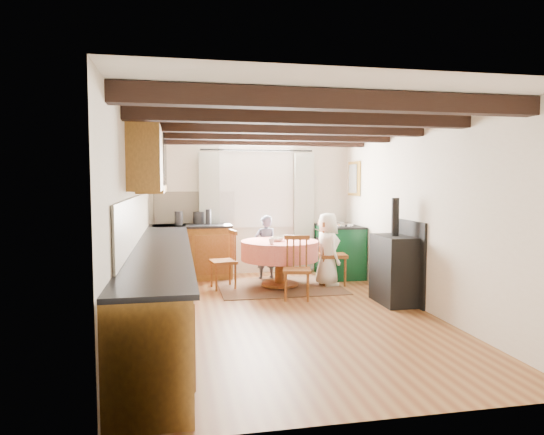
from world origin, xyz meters
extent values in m
cube|color=olive|center=(0.00, 0.00, 0.00)|extent=(3.60, 5.50, 0.00)
cube|color=white|center=(0.00, 0.00, 2.40)|extent=(3.60, 5.50, 0.00)
cube|color=silver|center=(0.00, 2.75, 1.20)|extent=(3.60, 0.00, 2.40)
cube|color=silver|center=(0.00, -2.75, 1.20)|extent=(3.60, 0.00, 2.40)
cube|color=silver|center=(-1.80, 0.00, 1.20)|extent=(0.00, 5.50, 2.40)
cube|color=silver|center=(1.80, 0.00, 1.20)|extent=(0.00, 5.50, 2.40)
cube|color=black|center=(0.00, -2.00, 2.31)|extent=(3.60, 0.16, 0.16)
cube|color=black|center=(0.00, -1.00, 2.31)|extent=(3.60, 0.16, 0.16)
cube|color=black|center=(0.00, 0.00, 2.31)|extent=(3.60, 0.16, 0.16)
cube|color=black|center=(0.00, 1.00, 2.31)|extent=(3.60, 0.16, 0.16)
cube|color=black|center=(0.00, 2.00, 2.31)|extent=(3.60, 0.16, 0.16)
cube|color=beige|center=(-1.78, 0.30, 1.20)|extent=(0.02, 4.50, 0.55)
cube|color=beige|center=(-1.00, 2.73, 1.20)|extent=(1.40, 0.02, 0.55)
cube|color=#976323|center=(-1.50, 0.00, 0.44)|extent=(0.60, 5.30, 0.88)
cube|color=#976323|center=(-1.05, 2.45, 0.44)|extent=(1.30, 0.60, 0.88)
cube|color=black|center=(-1.48, 0.00, 0.90)|extent=(0.64, 5.30, 0.04)
cube|color=black|center=(-1.05, 2.43, 0.90)|extent=(1.30, 0.64, 0.04)
cube|color=#976323|center=(-1.63, 1.20, 1.95)|extent=(0.34, 1.80, 0.90)
cube|color=#976323|center=(-1.63, -0.30, 1.90)|extent=(0.34, 0.90, 0.70)
cube|color=white|center=(0.10, 2.73, 1.60)|extent=(1.34, 0.03, 1.54)
cube|color=white|center=(0.10, 2.74, 1.60)|extent=(1.20, 0.01, 1.40)
cube|color=beige|center=(-0.75, 2.65, 1.10)|extent=(0.35, 0.10, 2.10)
cube|color=beige|center=(0.95, 2.65, 1.10)|extent=(0.35, 0.10, 2.10)
cylinder|color=black|center=(0.10, 2.65, 2.20)|extent=(2.00, 0.03, 0.03)
cube|color=gold|center=(1.77, 2.30, 1.70)|extent=(0.04, 0.50, 0.60)
cylinder|color=silver|center=(1.05, 2.72, 1.70)|extent=(0.30, 0.02, 0.30)
cube|color=brown|center=(0.26, 1.51, 0.01)|extent=(1.89, 1.47, 0.01)
imported|color=#40455A|center=(0.16, 2.17, 0.54)|extent=(0.44, 0.33, 1.08)
imported|color=white|center=(1.03, 1.47, 0.58)|extent=(0.43, 0.60, 1.16)
imported|color=silver|center=(0.21, 1.48, 0.75)|extent=(0.29, 0.29, 0.05)
imported|color=silver|center=(0.25, 1.58, 0.76)|extent=(0.28, 0.28, 0.06)
imported|color=silver|center=(0.06, 1.16, 0.77)|extent=(0.11, 0.11, 0.08)
cylinder|color=#262628|center=(-1.28, 2.41, 1.04)|extent=(0.14, 0.14, 0.23)
cylinder|color=#262628|center=(-0.94, 2.58, 1.02)|extent=(0.19, 0.19, 0.21)
cylinder|color=#262628|center=(-0.78, 2.47, 1.05)|extent=(0.09, 0.09, 0.26)
camera|label=1|loc=(-1.29, -5.78, 1.66)|focal=31.84mm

